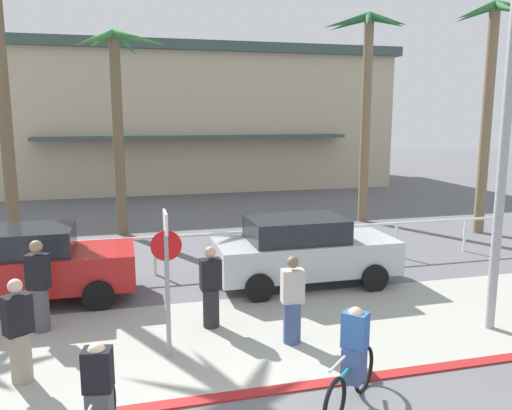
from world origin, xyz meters
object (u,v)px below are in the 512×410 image
(car_red_1, at_px, (30,264))
(palm_tree_4, at_px, (366,72))
(pedestrian_0, at_px, (19,335))
(pedestrian_3, at_px, (292,304))
(palm_tree_3, at_px, (117,86))
(palm_tree_5, at_px, (491,64))
(car_silver_2, at_px, (303,250))
(cyclist_teal_0, at_px, (353,360))
(stop_sign_bike_lane, at_px, (167,263))
(cyclist_red_1, at_px, (99,405))
(pedestrian_2, at_px, (211,291))
(pedestrian_1, at_px, (39,290))

(car_red_1, bearing_deg, palm_tree_4, 29.61)
(pedestrian_0, xyz_separation_m, pedestrian_3, (4.53, 0.26, -0.02))
(palm_tree_3, bearing_deg, palm_tree_5, -13.31)
(car_silver_2, distance_m, cyclist_teal_0, 5.35)
(stop_sign_bike_lane, height_order, car_red_1, stop_sign_bike_lane)
(stop_sign_bike_lane, bearing_deg, palm_tree_5, 30.83)
(car_red_1, distance_m, pedestrian_3, 6.06)
(car_silver_2, distance_m, cyclist_red_1, 7.18)
(cyclist_teal_0, xyz_separation_m, pedestrian_2, (-1.50, 3.22, 0.06))
(pedestrian_1, bearing_deg, pedestrian_3, -20.60)
(palm_tree_5, bearing_deg, car_silver_2, -154.42)
(stop_sign_bike_lane, distance_m, car_silver_2, 4.74)
(stop_sign_bike_lane, relative_size, car_red_1, 0.58)
(pedestrian_2, height_order, pedestrian_3, pedestrian_3)
(pedestrian_1, bearing_deg, stop_sign_bike_lane, -35.97)
(palm_tree_5, distance_m, pedestrian_1, 15.59)
(car_red_1, relative_size, pedestrian_1, 2.43)
(car_silver_2, height_order, pedestrian_2, car_silver_2)
(palm_tree_4, bearing_deg, palm_tree_3, 179.77)
(car_silver_2, bearing_deg, palm_tree_4, 54.20)
(stop_sign_bike_lane, bearing_deg, pedestrian_3, -0.88)
(cyclist_red_1, height_order, pedestrian_0, pedestrian_0)
(car_red_1, height_order, pedestrian_3, car_red_1)
(cyclist_red_1, xyz_separation_m, pedestrian_1, (-1.24, 4.14, 0.15))
(cyclist_teal_0, bearing_deg, stop_sign_bike_lane, 137.96)
(pedestrian_1, bearing_deg, car_red_1, 104.12)
(pedestrian_0, height_order, pedestrian_2, pedestrian_0)
(pedestrian_2, bearing_deg, stop_sign_bike_lane, -131.14)
(stop_sign_bike_lane, height_order, pedestrian_0, stop_sign_bike_lane)
(pedestrian_2, bearing_deg, pedestrian_0, -157.35)
(car_red_1, height_order, cyclist_red_1, car_red_1)
(palm_tree_3, bearing_deg, stop_sign_bike_lane, -85.86)
(palm_tree_5, distance_m, car_red_1, 15.50)
(pedestrian_0, bearing_deg, palm_tree_4, 43.28)
(palm_tree_5, relative_size, car_silver_2, 1.79)
(cyclist_teal_0, distance_m, pedestrian_2, 3.56)
(car_silver_2, bearing_deg, car_red_1, 176.49)
(car_red_1, distance_m, pedestrian_0, 3.76)
(cyclist_teal_0, xyz_separation_m, pedestrian_0, (-4.72, 1.88, 0.08))
(pedestrian_0, bearing_deg, palm_tree_5, 27.42)
(cyclist_teal_0, height_order, pedestrian_0, pedestrian_0)
(pedestrian_2, bearing_deg, pedestrian_1, 169.08)
(pedestrian_0, relative_size, pedestrian_1, 0.93)
(pedestrian_3, bearing_deg, palm_tree_3, 106.63)
(pedestrian_1, distance_m, pedestrian_2, 3.26)
(palm_tree_5, distance_m, cyclist_teal_0, 13.84)
(palm_tree_5, bearing_deg, palm_tree_4, 138.01)
(pedestrian_0, bearing_deg, palm_tree_3, 80.99)
(palm_tree_3, bearing_deg, car_silver_2, -57.77)
(cyclist_teal_0, bearing_deg, palm_tree_4, 63.50)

